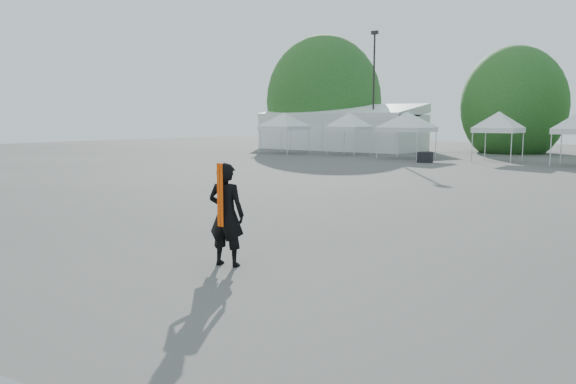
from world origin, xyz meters
The scene contains 11 objects.
ground centered at (0.00, 0.00, 0.00)m, with size 120.00×120.00×0.00m, color #474442.
marquee centered at (-22.00, 35.00, 1.97)m, with size 15.00×6.25×4.23m.
light_pole_west centered at (-18.00, 34.00, 5.77)m, with size 0.60×0.25×10.30m.
tree_far_w centered at (-26.00, 38.00, 4.54)m, with size 4.80×4.80×7.30m.
tree_mid_w centered at (-8.00, 40.00, 3.93)m, with size 4.16×4.16×6.33m.
tent_a centered at (-22.52, 27.26, 3.06)m, with size 4.46×4.46×3.88m.
tent_b centered at (-17.30, 29.00, 3.06)m, with size 3.84×3.84×3.88m.
tent_c centered at (-11.65, 27.73, 3.06)m, with size 4.64×4.64×3.88m.
tent_d centered at (-5.58, 28.84, 3.06)m, with size 3.85×3.85×3.88m.
man centered at (-0.86, -1.60, 1.00)m, with size 0.83×0.66×2.00m.
crate_west centered at (-9.01, 25.10, 0.35)m, with size 0.89×0.69×0.69m, color black.
Camera 1 is at (6.60, -9.17, 2.80)m, focal length 35.00 mm.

